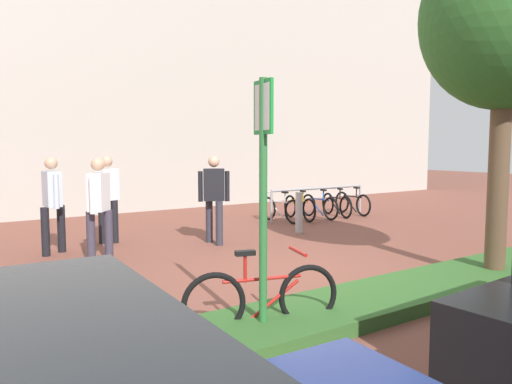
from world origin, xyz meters
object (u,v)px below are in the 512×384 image
Objects in this scene: tree_sidewalk at (505,20)px; person_suited_dark at (214,194)px; person_shirt_blue at (108,194)px; person_shirt_white at (52,199)px; parking_sign_post at (263,171)px; bike_rack_cluster at (318,205)px; person_casual_tan at (99,203)px; bollard_steel at (299,213)px; bike_at_sign at (263,298)px.

tree_sidewalk is 2.86× the size of person_suited_dark.
person_shirt_blue is 1.00× the size of person_shirt_white.
parking_sign_post is at bearing -113.68° from person_suited_dark.
bike_rack_cluster is at bearing 2.67° from person_shirt_blue.
parking_sign_post is 1.48× the size of person_shirt_blue.
person_casual_tan is 1.00× the size of person_shirt_blue.
person_suited_dark is at bearing 7.10° from person_casual_tan.
tree_sidewalk is at bearing -108.26° from bike_rack_cluster.
bollard_steel is 2.21m from person_suited_dark.
bike_rack_cluster is (5.87, 5.77, -0.00)m from bike_at_sign.
person_casual_tan reaches higher than bike_rack_cluster.
bike_rack_cluster is 2.38m from bollard_steel.
person_shirt_white is (-0.49, 1.07, 0.00)m from person_casual_tan.
person_casual_tan is at bearing -164.39° from bike_rack_cluster.
parking_sign_post is 5.67m from person_shirt_blue.
person_suited_dark and person_shirt_white have the same top height.
person_shirt_blue is at bearing 162.61° from bollard_steel.
bike_rack_cluster is 1.87× the size of person_suited_dark.
person_shirt_blue is at bearing 122.97° from tree_sidewalk.
person_shirt_white is (-2.80, 0.79, 0.00)m from person_suited_dark.
bollard_steel is (4.00, 4.30, 0.10)m from bike_at_sign.
bike_at_sign is at bearing -132.91° from bollard_steel.
tree_sidewalk is at bearing -47.71° from person_shirt_white.
parking_sign_post reaches higher than person_shirt_blue.
person_shirt_white reaches higher than bike_rack_cluster.
person_suited_dark and person_shirt_blue have the same top height.
parking_sign_post is at bearing -135.28° from bike_rack_cluster.
bike_rack_cluster is at bearing 20.24° from person_suited_dark.
person_suited_dark is 1.00× the size of person_casual_tan.
bike_rack_cluster is 1.87× the size of person_shirt_blue.
tree_sidewalk is at bearing -3.53° from bike_at_sign.
person_shirt_white is at bearing 132.29° from tree_sidewalk.
tree_sidewalk is 3.02× the size of bike_at_sign.
person_casual_tan is (-0.46, 4.00, 0.63)m from bike_at_sign.
bollard_steel is at bearing 0.32° from person_suited_dark.
person_suited_dark is 2.08m from person_shirt_blue.
person_shirt_white is (-0.87, 5.20, -0.68)m from parking_sign_post.
parking_sign_post is at bearing -123.35° from bike_at_sign.
bike_at_sign is (-3.89, 0.24, -3.28)m from tree_sidewalk.
person_casual_tan is (-0.38, 4.13, -0.68)m from parking_sign_post.
bike_rack_cluster is 1.87× the size of person_shirt_white.
person_shirt_blue is at bearing 21.07° from person_shirt_white.
person_shirt_white reaches higher than bollard_steel.
person_shirt_white is (-4.84, 5.32, -2.64)m from tree_sidewalk.
bollard_steel is at bearing 47.32° from parking_sign_post.
bollard_steel is 0.52× the size of person_suited_dark.
parking_sign_post is (-3.97, 0.12, -1.96)m from tree_sidewalk.
person_suited_dark reaches higher than bike_rack_cluster.
person_suited_dark is 2.91m from person_shirt_white.
bike_at_sign is 5.88m from bollard_steel.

